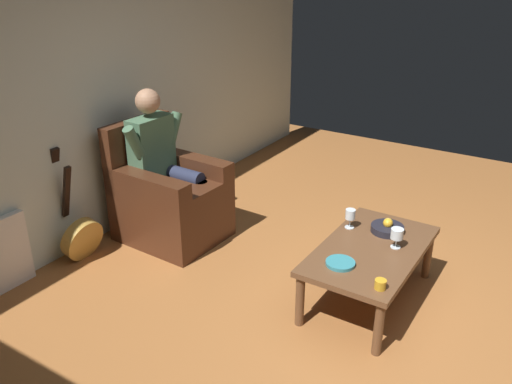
{
  "coord_description": "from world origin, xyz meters",
  "views": [
    {
      "loc": [
        2.96,
        0.76,
        2.28
      ],
      "look_at": [
        -0.19,
        -1.21,
        0.62
      ],
      "focal_mm": 37.55,
      "sensor_mm": 36.0,
      "label": 1
    }
  ],
  "objects_px": {
    "person_seated": "(163,160)",
    "candle_jar": "(380,284)",
    "wine_glass_far": "(397,235)",
    "armchair": "(168,199)",
    "coffee_table": "(371,255)",
    "guitar": "(81,235)",
    "fruit_bowl": "(387,228)",
    "decorative_dish": "(340,263)",
    "wine_glass_near": "(350,215)"
  },
  "relations": [
    {
      "from": "coffee_table",
      "to": "guitar",
      "type": "distance_m",
      "value": 2.29
    },
    {
      "from": "fruit_bowl",
      "to": "candle_jar",
      "type": "xyz_separation_m",
      "value": [
        0.73,
        0.21,
        -0.0
      ]
    },
    {
      "from": "coffee_table",
      "to": "fruit_bowl",
      "type": "bearing_deg",
      "value": 177.84
    },
    {
      "from": "candle_jar",
      "to": "fruit_bowl",
      "type": "bearing_deg",
      "value": -163.63
    },
    {
      "from": "candle_jar",
      "to": "wine_glass_far",
      "type": "bearing_deg",
      "value": -170.96
    },
    {
      "from": "coffee_table",
      "to": "decorative_dish",
      "type": "bearing_deg",
      "value": -16.23
    },
    {
      "from": "person_seated",
      "to": "candle_jar",
      "type": "height_order",
      "value": "person_seated"
    },
    {
      "from": "wine_glass_near",
      "to": "candle_jar",
      "type": "xyz_separation_m",
      "value": [
        0.64,
        0.47,
        -0.07
      ]
    },
    {
      "from": "coffee_table",
      "to": "candle_jar",
      "type": "distance_m",
      "value": 0.5
    },
    {
      "from": "person_seated",
      "to": "fruit_bowl",
      "type": "bearing_deg",
      "value": 101.46
    },
    {
      "from": "coffee_table",
      "to": "wine_glass_near",
      "type": "distance_m",
      "value": 0.35
    },
    {
      "from": "armchair",
      "to": "coffee_table",
      "type": "bearing_deg",
      "value": 92.75
    },
    {
      "from": "person_seated",
      "to": "guitar",
      "type": "xyz_separation_m",
      "value": [
        0.68,
        -0.32,
        -0.49
      ]
    },
    {
      "from": "person_seated",
      "to": "fruit_bowl",
      "type": "relative_size",
      "value": 5.42
    },
    {
      "from": "fruit_bowl",
      "to": "coffee_table",
      "type": "bearing_deg",
      "value": -2.16
    },
    {
      "from": "fruit_bowl",
      "to": "candle_jar",
      "type": "height_order",
      "value": "fruit_bowl"
    },
    {
      "from": "coffee_table",
      "to": "fruit_bowl",
      "type": "relative_size",
      "value": 4.78
    },
    {
      "from": "armchair",
      "to": "guitar",
      "type": "distance_m",
      "value": 0.77
    },
    {
      "from": "wine_glass_near",
      "to": "wine_glass_far",
      "type": "bearing_deg",
      "value": 75.07
    },
    {
      "from": "person_seated",
      "to": "guitar",
      "type": "height_order",
      "value": "person_seated"
    },
    {
      "from": "fruit_bowl",
      "to": "decorative_dish",
      "type": "distance_m",
      "value": 0.61
    },
    {
      "from": "person_seated",
      "to": "decorative_dish",
      "type": "distance_m",
      "value": 1.81
    },
    {
      "from": "person_seated",
      "to": "wine_glass_far",
      "type": "height_order",
      "value": "person_seated"
    },
    {
      "from": "fruit_bowl",
      "to": "decorative_dish",
      "type": "height_order",
      "value": "fruit_bowl"
    },
    {
      "from": "wine_glass_near",
      "to": "candle_jar",
      "type": "relative_size",
      "value": 2.06
    },
    {
      "from": "wine_glass_near",
      "to": "wine_glass_far",
      "type": "relative_size",
      "value": 1.03
    },
    {
      "from": "decorative_dish",
      "to": "guitar",
      "type": "bearing_deg",
      "value": -79.78
    },
    {
      "from": "candle_jar",
      "to": "armchair",
      "type": "bearing_deg",
      "value": -101.67
    },
    {
      "from": "guitar",
      "to": "candle_jar",
      "type": "xyz_separation_m",
      "value": [
        -0.25,
        2.4,
        0.24
      ]
    },
    {
      "from": "wine_glass_far",
      "to": "decorative_dish",
      "type": "bearing_deg",
      "value": -29.23
    },
    {
      "from": "armchair",
      "to": "guitar",
      "type": "height_order",
      "value": "armchair"
    },
    {
      "from": "person_seated",
      "to": "wine_glass_far",
      "type": "xyz_separation_m",
      "value": [
        -0.11,
        2.0,
        -0.18
      ]
    },
    {
      "from": "decorative_dish",
      "to": "candle_jar",
      "type": "distance_m",
      "value": 0.34
    },
    {
      "from": "guitar",
      "to": "decorative_dish",
      "type": "height_order",
      "value": "guitar"
    },
    {
      "from": "armchair",
      "to": "fruit_bowl",
      "type": "height_order",
      "value": "armchair"
    },
    {
      "from": "armchair",
      "to": "person_seated",
      "type": "height_order",
      "value": "person_seated"
    },
    {
      "from": "fruit_bowl",
      "to": "candle_jar",
      "type": "distance_m",
      "value": 0.76
    },
    {
      "from": "fruit_bowl",
      "to": "armchair",
      "type": "bearing_deg",
      "value": -80.59
    },
    {
      "from": "coffee_table",
      "to": "wine_glass_near",
      "type": "xyz_separation_m",
      "value": [
        -0.2,
        -0.25,
        0.15
      ]
    },
    {
      "from": "wine_glass_far",
      "to": "armchair",
      "type": "bearing_deg",
      "value": -86.68
    },
    {
      "from": "coffee_table",
      "to": "wine_glass_far",
      "type": "relative_size",
      "value": 7.92
    },
    {
      "from": "coffee_table",
      "to": "guitar",
      "type": "height_order",
      "value": "guitar"
    },
    {
      "from": "decorative_dish",
      "to": "candle_jar",
      "type": "height_order",
      "value": "candle_jar"
    },
    {
      "from": "wine_glass_near",
      "to": "candle_jar",
      "type": "height_order",
      "value": "wine_glass_near"
    },
    {
      "from": "person_seated",
      "to": "candle_jar",
      "type": "relative_size",
      "value": 17.94
    },
    {
      "from": "person_seated",
      "to": "coffee_table",
      "type": "xyz_separation_m",
      "value": [
        -0.02,
        1.86,
        -0.34
      ]
    },
    {
      "from": "guitar",
      "to": "wine_glass_far",
      "type": "xyz_separation_m",
      "value": [
        -0.79,
        2.32,
        0.31
      ]
    },
    {
      "from": "guitar",
      "to": "wine_glass_far",
      "type": "height_order",
      "value": "guitar"
    },
    {
      "from": "armchair",
      "to": "wine_glass_near",
      "type": "bearing_deg",
      "value": 100.06
    },
    {
      "from": "wine_glass_near",
      "to": "guitar",
      "type": "bearing_deg",
      "value": -65.16
    }
  ]
}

